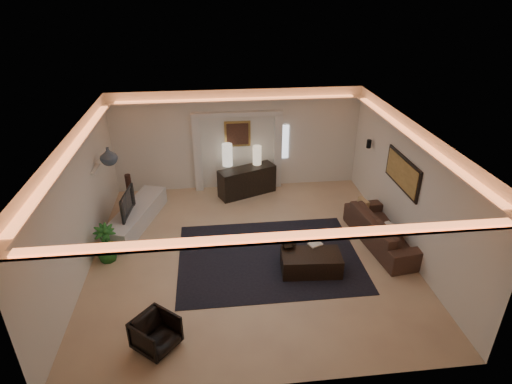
{
  "coord_description": "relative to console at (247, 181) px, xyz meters",
  "views": [
    {
      "loc": [
        -0.77,
        -7.88,
        5.61
      ],
      "look_at": [
        0.2,
        0.6,
        1.25
      ],
      "focal_mm": 29.64,
      "sensor_mm": 36.0,
      "label": 1
    }
  ],
  "objects": [
    {
      "name": "wall_left",
      "position": [
        -3.71,
        -2.95,
        1.05
      ],
      "size": [
        0.0,
        7.0,
        7.0
      ],
      "primitive_type": "plane",
      "rotation": [
        1.57,
        0.0,
        1.57
      ],
      "color": "silver",
      "rests_on": "ground"
    },
    {
      "name": "wall_niche",
      "position": [
        -3.65,
        -1.55,
        1.25
      ],
      "size": [
        0.1,
        0.55,
        0.04
      ],
      "primitive_type": "cube",
      "color": "silver",
      "rests_on": "wall_left"
    },
    {
      "name": "pilaster_right",
      "position": [
        0.94,
        0.45,
        0.7
      ],
      "size": [
        0.22,
        0.2,
        2.2
      ],
      "primitive_type": "cube",
      "color": "silver",
      "rests_on": "ground"
    },
    {
      "name": "sofa",
      "position": [
        2.94,
        -2.89,
        -0.05
      ],
      "size": [
        2.52,
        1.25,
        0.71
      ],
      "primitive_type": "imported",
      "rotation": [
        0.0,
        0.0,
        1.7
      ],
      "color": "brown",
      "rests_on": "ground"
    },
    {
      "name": "floor",
      "position": [
        -0.21,
        -2.95,
        -0.4
      ],
      "size": [
        7.0,
        7.0,
        0.0
      ],
      "primitive_type": "plane",
      "color": "#D1B186",
      "rests_on": "ground"
    },
    {
      "name": "painting_canvas",
      "position": [
        -0.21,
        0.49,
        1.25
      ],
      "size": [
        0.62,
        0.02,
        0.62
      ],
      "primitive_type": "cube",
      "color": "#4C2D1E",
      "rests_on": "wall_back"
    },
    {
      "name": "lamp_left",
      "position": [
        -0.53,
        0.26,
        0.69
      ],
      "size": [
        0.36,
        0.36,
        0.64
      ],
      "primitive_type": "cylinder",
      "rotation": [
        0.0,
        0.0,
        0.29
      ],
      "color": "beige",
      "rests_on": "console"
    },
    {
      "name": "throw_blanket",
      "position": [
        2.83,
        -3.18,
        0.15
      ],
      "size": [
        0.74,
        0.68,
        0.07
      ],
      "primitive_type": "cube",
      "rotation": [
        0.0,
        0.0,
        0.37
      ],
      "color": "silver",
      "rests_on": "sofa"
    },
    {
      "name": "wall_right",
      "position": [
        3.29,
        -2.95,
        1.05
      ],
      "size": [
        0.0,
        7.0,
        7.0
      ],
      "primitive_type": "plane",
      "rotation": [
        1.57,
        0.0,
        -1.57
      ],
      "color": "silver",
      "rests_on": "ground"
    },
    {
      "name": "lamp_right",
      "position": [
        0.32,
        0.26,
        0.69
      ],
      "size": [
        0.31,
        0.31,
        0.55
      ],
      "primitive_type": "cylinder",
      "rotation": [
        0.0,
        0.0,
        -0.32
      ],
      "color": "beige",
      "rests_on": "console"
    },
    {
      "name": "magazine",
      "position": [
        1.16,
        -3.41,
        0.02
      ],
      "size": [
        0.33,
        0.29,
        0.03
      ],
      "primitive_type": "cube",
      "rotation": [
        0.0,
        0.0,
        0.4
      ],
      "color": "beige",
      "rests_on": "coffee_table"
    },
    {
      "name": "art_panel_frame",
      "position": [
        3.26,
        -2.65,
        1.3
      ],
      "size": [
        0.04,
        1.64,
        0.74
      ],
      "primitive_type": "cube",
      "color": "black",
      "rests_on": "wall_right"
    },
    {
      "name": "plant",
      "position": [
        -3.36,
        -2.83,
        0.03
      ],
      "size": [
        0.66,
        0.66,
        0.86
      ],
      "primitive_type": "imported",
      "rotation": [
        0.0,
        0.0,
        0.53
      ],
      "color": "#216322",
      "rests_on": "ground"
    },
    {
      "name": "alcove_header",
      "position": [
        -0.21,
        0.45,
        1.85
      ],
      "size": [
        2.52,
        0.2,
        0.12
      ],
      "primitive_type": "cube",
      "color": "silver",
      "rests_on": "wall_back"
    },
    {
      "name": "coffee_table",
      "position": [
        1.0,
        -3.75,
        -0.2
      ],
      "size": [
        1.29,
        0.76,
        0.46
      ],
      "primitive_type": "cube",
      "rotation": [
        0.0,
        0.0,
        -0.07
      ],
      "color": "black",
      "rests_on": "ground"
    },
    {
      "name": "console",
      "position": [
        0.0,
        0.0,
        0.0
      ],
      "size": [
        1.71,
        1.1,
        0.82
      ],
      "primitive_type": "cube",
      "rotation": [
        0.0,
        0.0,
        0.39
      ],
      "color": "black",
      "rests_on": "ground"
    },
    {
      "name": "wall_sconce",
      "position": [
        3.17,
        -0.75,
        1.28
      ],
      "size": [
        0.12,
        0.12,
        0.22
      ],
      "primitive_type": "cylinder",
      "color": "black",
      "rests_on": "wall_right"
    },
    {
      "name": "armchair",
      "position": [
        -2.05,
        -5.48,
        -0.1
      ],
      "size": [
        0.93,
        0.92,
        0.61
      ],
      "primitive_type": "imported",
      "rotation": [
        0.0,
        0.0,
        0.86
      ],
      "color": "black",
      "rests_on": "ground"
    },
    {
      "name": "pilaster_left",
      "position": [
        -1.36,
        0.45,
        0.7
      ],
      "size": [
        0.22,
        0.2,
        2.2
      ],
      "primitive_type": "cube",
      "color": "silver",
      "rests_on": "ground"
    },
    {
      "name": "ginger_jar",
      "position": [
        -3.36,
        -1.35,
        1.48
      ],
      "size": [
        0.41,
        0.41,
        0.42
      ],
      "primitive_type": "imported",
      "rotation": [
        0.0,
        0.0,
        -0.02
      ],
      "color": "#434F63",
      "rests_on": "wall_niche"
    },
    {
      "name": "daylight_slit",
      "position": [
        1.14,
        0.53,
        0.95
      ],
      "size": [
        0.25,
        0.03,
        1.0
      ],
      "primitive_type": "cube",
      "color": "white",
      "rests_on": "wall_back"
    },
    {
      "name": "wall_back",
      "position": [
        -0.21,
        0.55,
        1.05
      ],
      "size": [
        7.0,
        0.0,
        7.0
      ],
      "primitive_type": "plane",
      "rotation": [
        1.57,
        0.0,
        0.0
      ],
      "color": "silver",
      "rests_on": "ground"
    },
    {
      "name": "tv",
      "position": [
        -3.14,
        -1.62,
        0.35
      ],
      "size": [
        1.03,
        0.24,
        0.59
      ],
      "primitive_type": "imported",
      "rotation": [
        0.0,
        0.0,
        1.46
      ],
      "color": "black",
      "rests_on": "media_ledge"
    },
    {
      "name": "cove_soffit",
      "position": [
        -0.21,
        -2.95,
        2.22
      ],
      "size": [
        7.0,
        7.0,
        0.04
      ],
      "primitive_type": "cube",
      "color": "silver",
      "rests_on": "ceiling"
    },
    {
      "name": "ceiling",
      "position": [
        -0.21,
        -2.95,
        2.5
      ],
      "size": [
        7.0,
        7.0,
        0.0
      ],
      "primitive_type": "plane",
      "rotation": [
        3.14,
        0.0,
        0.0
      ],
      "color": "white",
      "rests_on": "ground"
    },
    {
      "name": "art_panel_gold",
      "position": [
        3.23,
        -2.65,
        1.3
      ],
      "size": [
        0.02,
        1.5,
        0.62
      ],
      "primitive_type": "cube",
      "color": "tan",
      "rests_on": "wall_right"
    },
    {
      "name": "throw_pillow",
      "position": [
        2.7,
        -2.04,
        0.15
      ],
      "size": [
        0.19,
        0.37,
        0.36
      ],
      "primitive_type": "cube",
      "rotation": [
        0.0,
        0.0,
        0.25
      ],
      "color": "tan",
      "rests_on": "sofa"
    },
    {
      "name": "media_ledge",
      "position": [
        -2.93,
        -1.35,
        -0.18
      ],
      "size": [
        1.33,
        2.59,
        0.47
      ],
      "primitive_type": "cube",
      "rotation": [
        0.0,
        0.0,
        -0.29
      ],
      "color": "silver",
      "rests_on": "ground"
    },
    {
      "name": "area_rug",
      "position": [
        0.19,
        -3.15,
        -0.39
      ],
      "size": [
        4.0,
        3.0,
        0.01
      ],
      "primitive_type": "cube",
      "color": "black",
      "rests_on": "ground"
    },
    {
      "name": "wall_front",
      "position": [
        -0.21,
        -6.45,
        1.05
      ],
      "size": [
        7.0,
        0.0,
        7.0
      ],
      "primitive_type": "plane",
      "rotation": [
        -1.57,
        0.0,
        0.0
      ],
      "color": "silver",
      "rests_on": "ground"
    },
    {
      "name": "bowl",
      "position": [
        0.57,
        -3.41,
        0.05
      ],
      "size": [
        0.39,
        0.39,
        0.08
      ],
      "primitive_type": "imported",
      "rotation": [
        0.0,
        0.0,
        0.27
      ],
      "color": "black",
      "rests_on": "coffee_table"
    },
    {
      "name": "figurine",
      "position": [
        -3.24,
        -0.23,
        0.24
      ],
      "size": [
        0.19,
        0.19,
        0.42
      ],
      "primitive_type": "cylinder",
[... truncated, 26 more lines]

